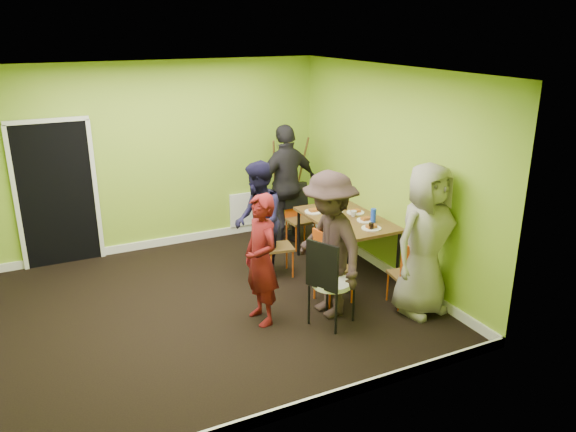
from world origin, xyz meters
The scene contains 28 objects.
ground centered at (0.00, 0.00, 0.00)m, with size 5.00×5.00×0.00m, color black.
room_walls centered at (-0.02, 0.04, 0.99)m, with size 5.04×4.54×2.82m.
dining_table centered at (2.05, 0.28, 0.70)m, with size 0.90×1.50×0.75m.
chair_left_far centered at (1.05, 0.50, 0.49)m, with size 0.42×0.41×0.87m.
chair_left_near centered at (1.31, -0.52, 0.53)m, with size 0.43×0.42×0.95m.
chair_back_end centered at (1.84, 1.43, 0.68)m, with size 0.40×0.47×0.96m.
chair_front_end centered at (2.12, -1.04, 0.48)m, with size 0.40×0.40×0.85m.
chair_bentwood centered at (1.03, -1.00, 0.58)m, with size 0.55×0.55×1.06m.
easel centered at (1.94, 1.87, 0.79)m, with size 0.64×0.60×1.60m.
plate_near_left centered at (1.76, 0.69, 0.76)m, with size 0.26×0.26×0.01m, color white.
plate_near_right centered at (1.72, -0.19, 0.76)m, with size 0.23×0.23×0.01m, color white.
plate_far_back centered at (2.12, 0.83, 0.76)m, with size 0.23×0.23×0.01m, color white.
plate_far_front centered at (2.12, -0.23, 0.76)m, with size 0.26×0.26×0.01m, color white.
plate_wall_back centered at (2.27, 0.40, 0.76)m, with size 0.25×0.25×0.01m, color white.
plate_wall_front centered at (2.22, 0.06, 0.76)m, with size 0.25×0.25×0.01m, color white.
thermos centered at (1.96, 0.30, 0.87)m, with size 0.07×0.07×0.24m, color white.
blue_bottle centered at (2.28, -0.03, 0.85)m, with size 0.07×0.07×0.19m, color blue.
orange_bottle centered at (1.92, 0.50, 0.79)m, with size 0.04×0.04×0.09m, color #E85715.
glass_mid centered at (1.90, 0.49, 0.80)m, with size 0.06×0.06×0.10m, color black.
glass_back centered at (2.21, 0.76, 0.80)m, with size 0.06×0.06×0.10m, color black.
glass_front centered at (2.09, -0.26, 0.80)m, with size 0.06×0.06×0.09m, color black.
cup_a centered at (1.81, 0.09, 0.80)m, with size 0.13×0.13×0.10m, color white.
cup_b centered at (2.16, 0.28, 0.79)m, with size 0.09×0.09×0.08m, color white.
person_standing centered at (0.40, -0.58, 0.77)m, with size 0.56×0.37×1.54m, color #5D1012.
person_left_far centered at (0.84, 0.54, 0.80)m, with size 0.78×0.61×1.61m, color black.
person_left_near centered at (1.18, -0.75, 0.87)m, with size 1.13×0.65×1.75m, color #2D201E.
person_back_end centered at (1.75, 1.55, 0.93)m, with size 1.09×0.46×1.87m, color black.
person_front_end centered at (2.21, -1.20, 0.92)m, with size 0.90×0.58×1.84m, color gray.
Camera 1 is at (-1.87, -5.93, 3.30)m, focal length 35.00 mm.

